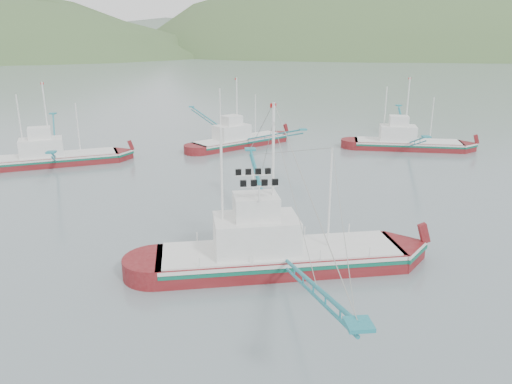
{
  "coord_description": "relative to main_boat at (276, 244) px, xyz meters",
  "views": [
    {
      "loc": [
        -4.28,
        -33.64,
        15.8
      ],
      "look_at": [
        0.0,
        6.0,
        3.2
      ],
      "focal_mm": 35.0,
      "sensor_mm": 36.0,
      "label": 1
    }
  ],
  "objects": [
    {
      "name": "ground",
      "position": [
        -0.58,
        1.87,
        -1.8
      ],
      "size": [
        1200.0,
        1200.0,
        0.0
      ],
      "primitive_type": "plane",
      "color": "slate",
      "rests_on": "ground"
    },
    {
      "name": "bg_boat_right",
      "position": [
        24.31,
        36.05,
        0.23
      ],
      "size": [
        15.52,
        26.65,
        11.0
      ],
      "rotation": [
        0.0,
        0.0,
        -0.26
      ],
      "color": "maroon",
      "rests_on": "ground"
    },
    {
      "name": "headland_right",
      "position": [
        239.42,
        431.87,
        -1.8
      ],
      "size": [
        684.0,
        432.0,
        306.0
      ],
      "primitive_type": "ellipsoid",
      "color": "#405C2F",
      "rests_on": "ground"
    },
    {
      "name": "bg_boat_far",
      "position": [
        0.49,
        40.63,
        0.47
      ],
      "size": [
        18.51,
        24.23,
        10.77
      ],
      "rotation": [
        0.0,
        0.0,
        0.57
      ],
      "color": "maroon",
      "rests_on": "ground"
    },
    {
      "name": "ridge_distant",
      "position": [
        29.42,
        561.87,
        -1.8
      ],
      "size": [
        960.0,
        400.0,
        240.0
      ],
      "primitive_type": "ellipsoid",
      "color": "slate",
      "rests_on": "ground"
    },
    {
      "name": "main_boat",
      "position": [
        0.0,
        0.0,
        0.0
      ],
      "size": [
        17.33,
        31.13,
        12.59
      ],
      "rotation": [
        0.0,
        0.0,
        0.04
      ],
      "color": "maroon",
      "rests_on": "ground"
    },
    {
      "name": "bg_boat_left",
      "position": [
        -23.7,
        32.24,
        0.25
      ],
      "size": [
        15.75,
        27.05,
        11.16
      ],
      "rotation": [
        0.0,
        0.0,
        0.26
      ],
      "color": "maroon",
      "rests_on": "ground"
    }
  ]
}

